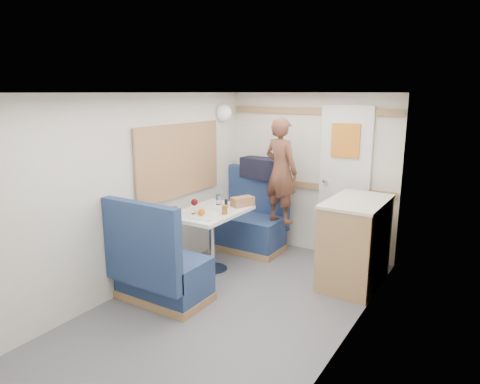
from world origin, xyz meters
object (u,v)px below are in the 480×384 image
Objects in this scene: dome_light at (224,113)px; bread_loaf at (243,202)px; dinette_table at (211,224)px; pepper_grinder at (226,204)px; galley_counter at (355,242)px; duffel_bag at (262,168)px; tumbler_mid at (219,200)px; bench_near at (159,273)px; cheese_block at (200,212)px; beer_glass at (225,210)px; tray at (207,215)px; orange_fruit at (202,212)px; bench_far at (250,226)px; tumbler_left at (175,211)px; salt_grinder at (214,207)px; person at (281,171)px; wine_glass at (194,203)px.

dome_light is 0.78× the size of bread_loaf.
pepper_grinder is (0.08, 0.18, 0.20)m from dinette_table.
duffel_bag reaches higher than galley_counter.
galley_counter is 1.60m from tumbler_mid.
bench_near is 11.27× the size of cheese_block.
beer_glass is (0.21, 0.83, 0.47)m from bench_near.
bench_near is 2.04m from galley_counter.
galley_counter is (1.47, 0.55, -0.10)m from dinette_table.
tray is at bearing -101.01° from bread_loaf.
dome_light is 1.55m from orange_fruit.
duffel_bag is at bearing 91.56° from orange_fruit.
tumbler_mid is at bearing -164.32° from bread_loaf.
duffel_bag is 5.69× the size of beer_glass.
bench_far is at bearing 90.00° from dinette_table.
galley_counter is at bearing 25.05° from beer_glass.
galley_counter is 1.46m from pepper_grinder.
cheese_block is at bearing -109.84° from bread_loaf.
bench_far is 1.04m from beer_glass.
beer_glass is (0.41, 0.34, -0.00)m from tumbler_left.
duffel_bag reaches higher than salt_grinder.
bench_far reaches higher than tumbler_mid.
beer_glass is (0.21, 0.16, 0.01)m from cheese_block.
bench_near is 1.89× the size of duffel_bag.
duffel_bag reaches higher than orange_fruit.
orange_fruit reaches higher than dinette_table.
person is 0.52m from duffel_bag.
galley_counter is 1.55m from salt_grinder.
tray is (-1.38, -0.75, 0.26)m from galley_counter.
tumbler_left is (-0.20, -1.24, 0.47)m from bench_far.
beer_glass is 0.98× the size of pepper_grinder.
bench_near is 1.32m from bread_loaf.
wine_glass is (-0.14, 0.06, 0.07)m from orange_fruit.
bench_near is 0.71m from tumbler_left.
galley_counter reaches higher than tumbler_left.
tray is 0.22m from salt_grinder.
dome_light is at bearing 139.71° from bread_loaf.
dinette_table is 9.22× the size of pepper_grinder.
orange_fruit is at bearing -80.72° from duffel_bag.
cheese_block is (-0.00, -0.20, 0.19)m from dinette_table.
bench_far is at bearing 8.39° from person.
person reaches higher than duffel_bag.
pepper_grinder reaches higher than beer_glass.
pepper_grinder is (-0.13, 0.22, 0.00)m from beer_glass.
wine_glass is at bearing -115.84° from bread_loaf.
pepper_grinder reaches higher than cheese_block.
tumbler_mid is (-0.11, -0.85, -0.26)m from duffel_bag.
galley_counter is 12.52× the size of orange_fruit.
beer_glass is at bearing -88.06° from bread_loaf.
wine_glass reaches higher than cheese_block.
bench_near is 9.32× the size of tumbler_mid.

